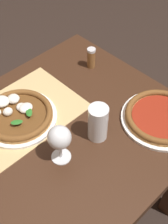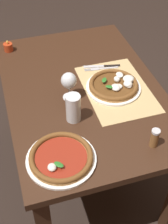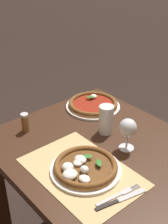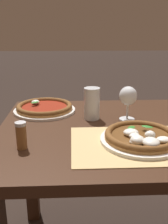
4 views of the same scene
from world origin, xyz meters
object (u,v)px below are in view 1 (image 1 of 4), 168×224
object	(u,v)px
wine_glass	(60,139)
pint_glass	(98,123)
pizza_near	(18,114)
pizza_far	(161,117)
pepper_shaker	(91,58)

from	to	relation	value
wine_glass	pint_glass	bearing A→B (deg)	172.20
pizza_near	pizza_far	bearing A→B (deg)	134.62
pizza_far	pint_glass	bearing A→B (deg)	-27.55
pizza_far	wine_glass	size ratio (longest dim) A/B	1.96
pizza_near	wine_glass	world-z (taller)	wine_glass
pizza_far	pint_glass	xyz separation A→B (m)	(0.23, -0.12, 0.05)
pint_glass	pepper_shaker	xyz separation A→B (m)	(-0.27, -0.30, -0.02)
pizza_near	pizza_far	size ratio (longest dim) A/B	0.97
pepper_shaker	pizza_far	bearing A→B (deg)	84.69
pizza_near	pepper_shaker	bearing A→B (deg)	-176.87
pizza_far	pint_glass	world-z (taller)	pint_glass
pizza_near	pint_glass	world-z (taller)	pint_glass
pizza_near	wine_glass	xyz separation A→B (m)	(0.00, 0.25, 0.08)
pint_glass	pizza_near	bearing A→B (deg)	-59.81
pizza_far	pizza_near	bearing A→B (deg)	-45.38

